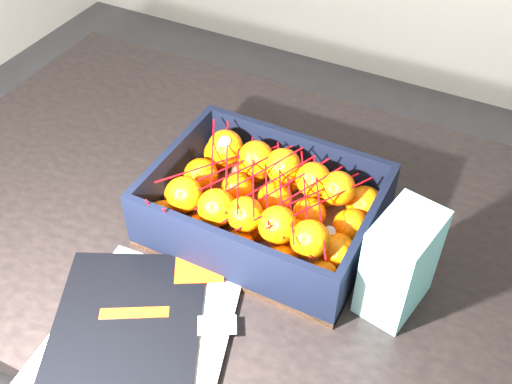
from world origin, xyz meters
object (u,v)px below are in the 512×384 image
at_px(table, 231,248).
at_px(retail_carton, 400,263).
at_px(produce_crate, 264,214).
at_px(magazine_stack, 135,337).

height_order(table, retail_carton, retail_carton).
height_order(table, produce_crate, produce_crate).
height_order(magazine_stack, retail_carton, retail_carton).
relative_size(magazine_stack, produce_crate, 1.00).
relative_size(magazine_stack, retail_carton, 2.13).
xyz_separation_m(table, magazine_stack, (0.01, -0.29, 0.11)).
height_order(produce_crate, retail_carton, retail_carton).
bearing_deg(produce_crate, magazine_stack, -103.04).
bearing_deg(retail_carton, magazine_stack, -131.08).
distance_m(table, produce_crate, 0.15).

